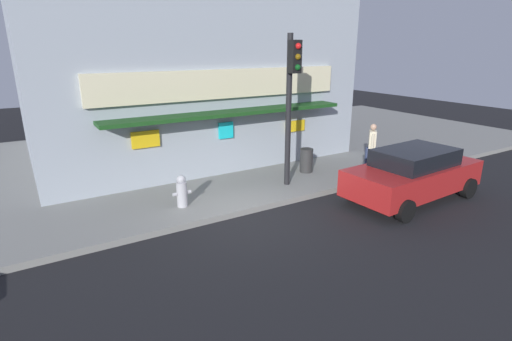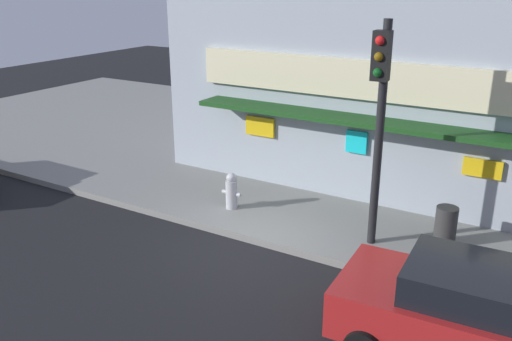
{
  "view_description": "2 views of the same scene",
  "coord_description": "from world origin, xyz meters",
  "px_view_note": "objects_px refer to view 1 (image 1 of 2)",
  "views": [
    {
      "loc": [
        -4.95,
        -8.87,
        4.54
      ],
      "look_at": [
        0.57,
        0.18,
        1.19
      ],
      "focal_mm": 27.67,
      "sensor_mm": 36.0,
      "label": 1
    },
    {
      "loc": [
        5.73,
        -9.43,
        5.7
      ],
      "look_at": [
        -0.31,
        0.66,
        1.5
      ],
      "focal_mm": 38.47,
      "sensor_mm": 36.0,
      "label": 2
    }
  ],
  "objects_px": {
    "traffic_light": "(291,91)",
    "parked_car_red": "(413,174)",
    "fire_hydrant": "(182,191)",
    "pedestrian": "(372,146)",
    "trash_can": "(306,160)"
  },
  "relations": [
    {
      "from": "traffic_light",
      "to": "fire_hydrant",
      "type": "height_order",
      "value": "traffic_light"
    },
    {
      "from": "trash_can",
      "to": "parked_car_red",
      "type": "xyz_separation_m",
      "value": [
        1.36,
        -3.48,
        0.23
      ]
    },
    {
      "from": "parked_car_red",
      "to": "traffic_light",
      "type": "bearing_deg",
      "value": 136.24
    },
    {
      "from": "fire_hydrant",
      "to": "pedestrian",
      "type": "bearing_deg",
      "value": -3.06
    },
    {
      "from": "traffic_light",
      "to": "parked_car_red",
      "type": "relative_size",
      "value": 1.03
    },
    {
      "from": "traffic_light",
      "to": "parked_car_red",
      "type": "height_order",
      "value": "traffic_light"
    },
    {
      "from": "traffic_light",
      "to": "trash_can",
      "type": "bearing_deg",
      "value": 31.36
    },
    {
      "from": "pedestrian",
      "to": "trash_can",
      "type": "bearing_deg",
      "value": 151.9
    },
    {
      "from": "traffic_light",
      "to": "pedestrian",
      "type": "xyz_separation_m",
      "value": [
        3.47,
        -0.27,
        -2.11
      ]
    },
    {
      "from": "trash_can",
      "to": "pedestrian",
      "type": "distance_m",
      "value": 2.42
    },
    {
      "from": "fire_hydrant",
      "to": "trash_can",
      "type": "relative_size",
      "value": 1.08
    },
    {
      "from": "fire_hydrant",
      "to": "parked_car_red",
      "type": "relative_size",
      "value": 0.2
    },
    {
      "from": "fire_hydrant",
      "to": "parked_car_red",
      "type": "bearing_deg",
      "value": -23.19
    },
    {
      "from": "traffic_light",
      "to": "parked_car_red",
      "type": "bearing_deg",
      "value": -43.76
    },
    {
      "from": "trash_can",
      "to": "traffic_light",
      "type": "bearing_deg",
      "value": -148.64
    }
  ]
}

